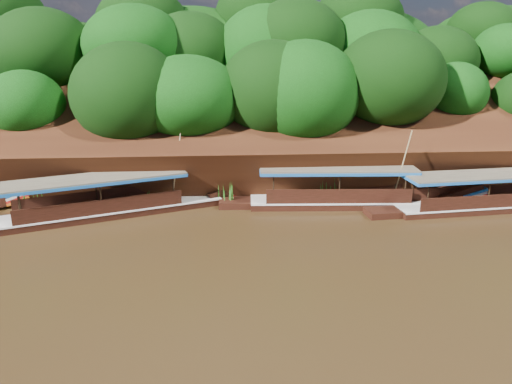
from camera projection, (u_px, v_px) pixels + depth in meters
ground at (346, 257)px, 26.10m from camera, size 160.00×160.00×0.00m
riverbank at (289, 140)px, 47.25m from camera, size 120.00×30.06×19.40m
boat_0 at (500, 201)px, 33.42m from camera, size 15.46×3.65×6.46m
boat_1 at (360, 197)px, 34.10m from camera, size 15.90×3.34×5.89m
boat_2 at (127, 204)px, 32.66m from camera, size 16.34×7.90×5.94m
reeds at (276, 191)px, 34.68m from camera, size 49.22×2.59×1.86m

